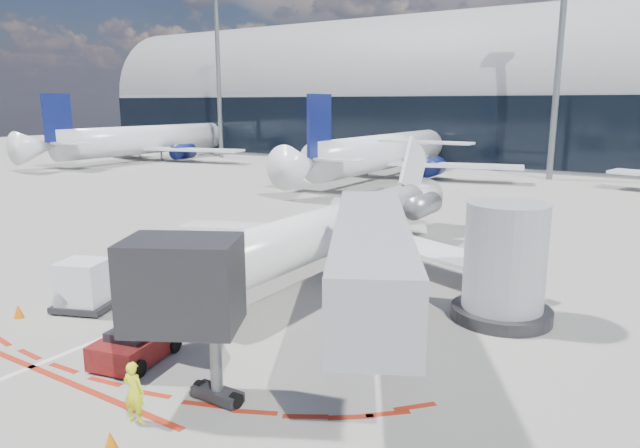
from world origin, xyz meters
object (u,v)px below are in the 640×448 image
Objects in this scene: regional_jet at (341,225)px; pushback_tug at (135,346)px; uld_container at (84,286)px; ramp_worker at (134,392)px.

regional_jet reaches higher than pushback_tug.
pushback_tug is 1.66× the size of uld_container.
ramp_worker is at bearing -79.29° from regional_jet.
pushback_tug is at bearing -89.73° from regional_jet.
ramp_worker reaches higher than pushback_tug.
ramp_worker is (3.08, -2.59, 0.36)m from pushback_tug.
pushback_tug is at bearing -41.97° from uld_container.
pushback_tug is (0.07, -14.04, -1.64)m from regional_jet.
uld_container is at bearing 146.88° from pushback_tug.
ramp_worker is 0.63× the size of uld_container.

